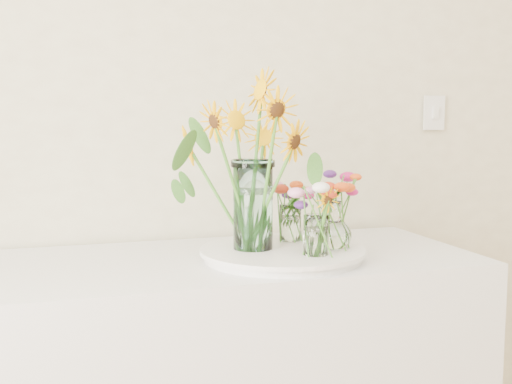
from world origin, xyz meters
TOP-DOWN VIEW (x-y plane):
  - tray at (-0.17, 1.86)m, footprint 0.43×0.43m
  - mason_jar at (-0.24, 1.88)m, footprint 0.12×0.12m
  - sunflower_bouquet at (-0.24, 1.88)m, footprint 0.69×0.69m
  - small_vase_a at (-0.11, 1.76)m, footprint 0.08×0.08m
  - wildflower_posy_a at (-0.11, 1.76)m, footprint 0.20×0.20m
  - small_vase_b at (-0.03, 1.83)m, footprint 0.11×0.11m
  - wildflower_posy_b at (-0.03, 1.83)m, footprint 0.23×0.23m
  - small_vase_c at (-0.11, 1.96)m, footprint 0.08×0.08m
  - wildflower_posy_c at (-0.11, 1.96)m, footprint 0.20×0.20m

SIDE VIEW (x-z plane):
  - tray at x=-0.17m, z-range 0.90..0.92m
  - small_vase_c at x=-0.11m, z-range 0.93..1.03m
  - small_vase_a at x=-0.11m, z-range 0.93..1.04m
  - small_vase_b at x=-0.03m, z-range 0.93..1.06m
  - wildflower_posy_c at x=-0.11m, z-range 0.93..1.12m
  - wildflower_posy_a at x=-0.11m, z-range 0.93..1.13m
  - wildflower_posy_b at x=-0.03m, z-range 0.93..1.15m
  - mason_jar at x=-0.24m, z-range 0.93..1.17m
  - sunflower_bouquet at x=-0.24m, z-range 0.93..1.41m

